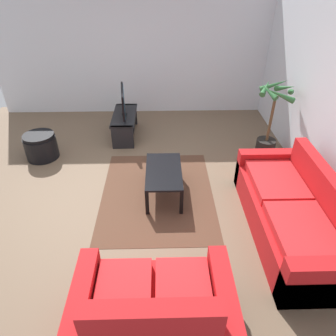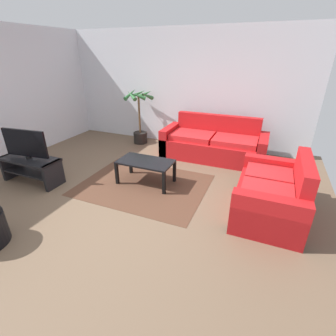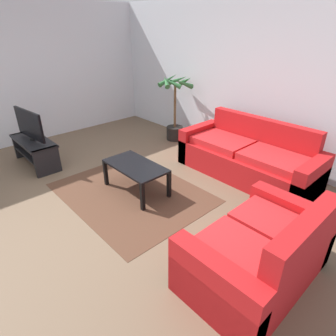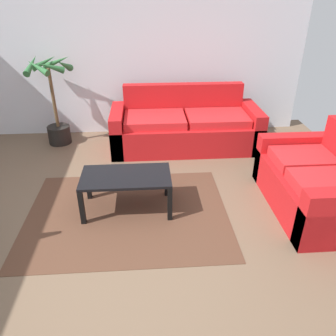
{
  "view_description": "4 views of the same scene",
  "coord_description": "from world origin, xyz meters",
  "px_view_note": "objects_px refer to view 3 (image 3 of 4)",
  "views": [
    {
      "loc": [
        3.89,
        0.62,
        2.99
      ],
      "look_at": [
        0.19,
        0.72,
        0.48
      ],
      "focal_mm": 32.74,
      "sensor_mm": 36.0,
      "label": 1
    },
    {
      "loc": [
        2.07,
        -2.84,
        2.16
      ],
      "look_at": [
        0.69,
        0.46,
        0.47
      ],
      "focal_mm": 26.23,
      "sensor_mm": 36.0,
      "label": 2
    },
    {
      "loc": [
        3.16,
        -1.45,
        2.24
      ],
      "look_at": [
        0.64,
        0.87,
        0.48
      ],
      "focal_mm": 29.95,
      "sensor_mm": 36.0,
      "label": 3
    },
    {
      "loc": [
        0.41,
        -2.46,
        2.21
      ],
      "look_at": [
        0.61,
        0.31,
        0.69
      ],
      "focal_mm": 35.5,
      "sensor_mm": 36.0,
      "label": 4
    }
  ],
  "objects_px": {
    "tv": "(29,124)",
    "coffee_table": "(136,168)",
    "tv_stand": "(35,148)",
    "couch_main": "(248,158)",
    "potted_palm": "(175,112)",
    "couch_loveseat": "(259,254)"
  },
  "relations": [
    {
      "from": "tv",
      "to": "potted_palm",
      "type": "bearing_deg",
      "value": 73.71
    },
    {
      "from": "couch_loveseat",
      "to": "potted_palm",
      "type": "height_order",
      "value": "potted_palm"
    },
    {
      "from": "couch_main",
      "to": "tv_stand",
      "type": "height_order",
      "value": "couch_main"
    },
    {
      "from": "couch_main",
      "to": "tv",
      "type": "height_order",
      "value": "tv"
    },
    {
      "from": "couch_main",
      "to": "couch_loveseat",
      "type": "bearing_deg",
      "value": -54.18
    },
    {
      "from": "coffee_table",
      "to": "couch_main",
      "type": "bearing_deg",
      "value": 62.81
    },
    {
      "from": "potted_palm",
      "to": "tv",
      "type": "bearing_deg",
      "value": -106.29
    },
    {
      "from": "couch_main",
      "to": "potted_palm",
      "type": "height_order",
      "value": "potted_palm"
    },
    {
      "from": "tv_stand",
      "to": "coffee_table",
      "type": "relative_size",
      "value": 1.14
    },
    {
      "from": "couch_main",
      "to": "tv",
      "type": "bearing_deg",
      "value": -139.17
    },
    {
      "from": "couch_loveseat",
      "to": "potted_palm",
      "type": "xyz_separation_m",
      "value": [
        -3.25,
        2.02,
        0.31
      ]
    },
    {
      "from": "tv_stand",
      "to": "tv",
      "type": "distance_m",
      "value": 0.44
    },
    {
      "from": "couch_loveseat",
      "to": "potted_palm",
      "type": "relative_size",
      "value": 1.07
    },
    {
      "from": "couch_main",
      "to": "tv",
      "type": "distance_m",
      "value": 3.67
    },
    {
      "from": "couch_main",
      "to": "tv",
      "type": "relative_size",
      "value": 2.61
    },
    {
      "from": "coffee_table",
      "to": "potted_palm",
      "type": "height_order",
      "value": "potted_palm"
    },
    {
      "from": "tv",
      "to": "potted_palm",
      "type": "height_order",
      "value": "potted_palm"
    },
    {
      "from": "couch_main",
      "to": "couch_loveseat",
      "type": "xyz_separation_m",
      "value": [
        1.26,
        -1.75,
        -0.01
      ]
    },
    {
      "from": "couch_main",
      "to": "tv_stand",
      "type": "bearing_deg",
      "value": -139.13
    },
    {
      "from": "coffee_table",
      "to": "potted_palm",
      "type": "relative_size",
      "value": 0.71
    },
    {
      "from": "couch_loveseat",
      "to": "tv",
      "type": "relative_size",
      "value": 1.71
    },
    {
      "from": "tv",
      "to": "coffee_table",
      "type": "bearing_deg",
      "value": 21.44
    }
  ]
}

